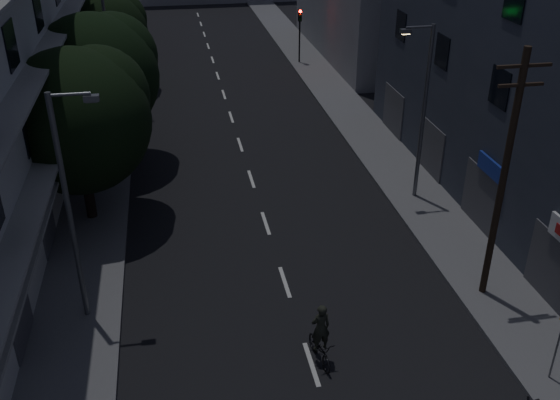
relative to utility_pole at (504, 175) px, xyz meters
name	(u,v)px	position (x,y,z in m)	size (l,w,h in m)	color
ground	(239,141)	(-6.99, 16.05, -4.87)	(160.00, 160.00, 0.00)	black
sidewalk_left	(105,150)	(-14.49, 16.05, -4.79)	(3.00, 90.00, 0.15)	#565659
sidewalk_right	(365,131)	(0.51, 16.05, -4.79)	(3.00, 90.00, 0.15)	#565659
lane_markings	(227,105)	(-6.99, 22.30, -4.86)	(0.15, 60.50, 0.01)	beige
building_right	(559,99)	(5.00, 5.05, 0.63)	(6.19, 28.00, 11.00)	#2D323E
tree_near	(78,115)	(-14.47, 8.40, -0.01)	(6.10, 6.10, 7.53)	black
tree_mid	(96,72)	(-14.16, 14.25, 0.10)	(6.27, 6.27, 7.71)	black
tree_far	(108,29)	(-14.40, 26.64, -0.53)	(5.41, 5.41, 6.69)	black
traffic_signal_far_right	(300,25)	(-0.26, 31.08, -1.77)	(0.28, 0.37, 4.10)	black
traffic_signal_far_left	(126,32)	(-13.46, 30.98, -1.77)	(0.28, 0.37, 4.10)	black
street_lamp_left_near	(71,201)	(-14.03, 1.27, -0.27)	(1.51, 0.25, 8.00)	#5B5F63
street_lamp_right	(422,106)	(0.22, 7.66, -0.27)	(1.51, 0.25, 8.00)	#55565C
street_lamp_left_far	(110,42)	(-13.96, 21.97, -0.27)	(1.51, 0.25, 8.00)	slate
utility_pole	(504,175)	(0.00, 0.00, 0.00)	(1.80, 0.24, 9.00)	black
cyclist	(320,342)	(-6.70, -2.30, -4.14)	(0.85, 1.77, 2.15)	black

